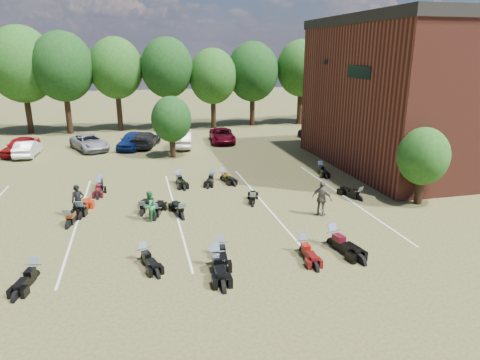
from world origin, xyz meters
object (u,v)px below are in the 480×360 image
object	(u,v)px
person_green	(149,206)
person_grey	(322,199)
car_0	(21,146)
motorcycle_7	(81,218)
motorcycle_14	(99,191)
motorcycle_3	(144,261)
car_4	(132,140)
person_black	(78,201)

from	to	relation	value
person_green	person_grey	size ratio (longest dim) A/B	0.84
car_0	motorcycle_7	distance (m)	17.26
motorcycle_7	motorcycle_14	bearing A→B (deg)	-90.76
person_green	motorcycle_3	size ratio (longest dim) A/B	0.78
person_green	motorcycle_7	xyz separation A→B (m)	(-3.48, 1.26, -0.79)
motorcycle_14	person_grey	bearing A→B (deg)	-32.02
car_0	person_grey	xyz separation A→B (m)	(18.60, -18.71, 0.21)
car_0	person_green	bearing A→B (deg)	-46.44
car_0	person_green	world-z (taller)	person_green
car_4	person_black	world-z (taller)	person_black
person_black	motorcycle_7	size ratio (longest dim) A/B	0.73
person_green	motorcycle_3	distance (m)	4.49
person_green	person_grey	world-z (taller)	person_grey
car_0	car_4	xyz separation A→B (m)	(9.02, 0.23, 0.00)
person_grey	car_0	bearing A→B (deg)	4.90
person_black	person_grey	xyz separation A→B (m)	(12.34, -2.79, 0.07)
car_0	motorcycle_7	size ratio (longest dim) A/B	1.82
motorcycle_3	motorcycle_14	bearing A→B (deg)	86.44
car_0	motorcycle_14	bearing A→B (deg)	-45.17
motorcycle_14	motorcycle_7	bearing A→B (deg)	-98.58
car_4	motorcycle_3	xyz separation A→B (m)	(0.38, -21.94, -0.74)
person_green	motorcycle_7	bearing A→B (deg)	-63.43
person_black	person_green	xyz separation A→B (m)	(3.56, -1.38, -0.08)
car_0	motorcycle_3	xyz separation A→B (m)	(9.40, -21.71, -0.74)
motorcycle_3	motorcycle_7	xyz separation A→B (m)	(-3.06, 5.66, 0.00)
motorcycle_3	motorcycle_14	size ratio (longest dim) A/B	1.01
person_green	motorcycle_7	distance (m)	3.79
person_green	person_grey	bearing A→B (deg)	127.43
motorcycle_3	person_grey	bearing A→B (deg)	0.77
person_black	motorcycle_14	bearing A→B (deg)	74.66
motorcycle_7	person_black	bearing A→B (deg)	-50.83
person_black	car_4	bearing A→B (deg)	74.01
person_green	motorcycle_14	size ratio (longest dim) A/B	0.78
person_green	person_black	bearing A→B (deg)	-64.74
motorcycle_7	motorcycle_14	world-z (taller)	motorcycle_7
person_grey	motorcycle_3	world-z (taller)	person_grey
car_0	motorcycle_7	bearing A→B (deg)	-54.45
person_grey	motorcycle_7	distance (m)	12.59
motorcycle_3	person_black	bearing A→B (deg)	101.23
car_4	motorcycle_14	distance (m)	12.07
person_black	person_grey	world-z (taller)	person_grey
motorcycle_3	motorcycle_14	distance (m)	10.37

